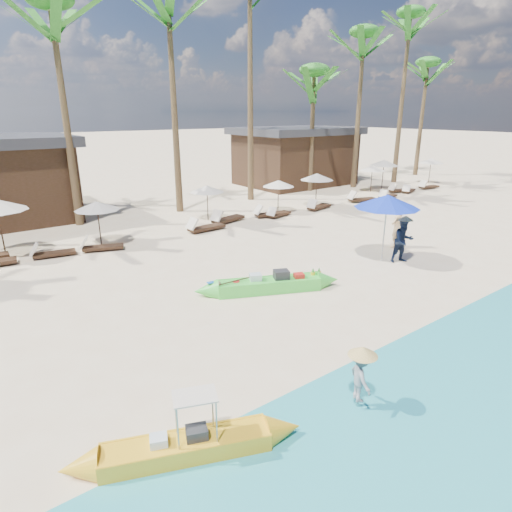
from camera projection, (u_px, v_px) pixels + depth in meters
ground at (331, 304)px, 12.78m from camera, size 240.00×240.00×0.00m
wet_sand_strip at (504, 385)px, 8.97m from camera, size 240.00×4.50×0.01m
green_canoe at (269, 285)px, 13.61m from camera, size 4.96×2.46×0.67m
yellow_canoe at (187, 446)px, 7.08m from camera, size 4.25×1.91×1.16m
tourist at (397, 227)px, 17.80m from camera, size 0.70×0.53×1.75m
vendor_green at (403, 241)px, 16.06m from camera, size 1.00×0.90×1.70m
vendor_yellow at (361, 377)px, 8.08m from camera, size 0.62×0.77×1.04m
blue_umbrella at (387, 201)px, 15.67m from camera, size 2.39×2.39×2.57m
lounger_4_right at (51, 253)px, 16.80m from camera, size 1.70×0.77×0.56m
resort_parasol_5 at (97, 206)px, 17.83m from camera, size 1.85×1.85×1.91m
lounger_5_left at (100, 246)px, 17.57m from camera, size 1.77×1.06×0.57m
resort_parasol_6 at (207, 189)px, 22.04m from camera, size 1.80×1.80×1.85m
lounger_6_left at (204, 227)px, 20.43m from camera, size 1.96×0.70×0.66m
lounger_6_right at (226, 218)px, 22.00m from camera, size 2.08×1.05×0.68m
resort_parasol_7 at (278, 183)px, 23.77m from camera, size 1.78×1.78×1.83m
lounger_7_left at (269, 213)px, 23.19m from camera, size 1.95×1.01×0.64m
lounger_7_right at (278, 214)px, 23.20m from camera, size 1.73×0.91×0.56m
resort_parasol_8 at (317, 177)px, 25.11m from camera, size 1.95×1.95×2.01m
lounger_8_left at (318, 206)px, 24.94m from camera, size 1.88×0.91×0.61m
resort_parasol_9 at (372, 168)px, 29.93m from camera, size 1.82×1.82×1.87m
lounger_9_left at (361, 199)px, 27.06m from camera, size 1.99×1.11×0.65m
lounger_9_right at (387, 196)px, 28.10m from camera, size 1.75×0.76×0.57m
resort_parasol_10 at (384, 163)px, 30.74m from camera, size 2.10×2.10×2.16m
lounger_10_left at (399, 190)px, 30.24m from camera, size 1.83×0.92×0.60m
lounger_10_right at (408, 190)px, 30.14m from camera, size 1.69×0.98×0.55m
resort_parasol_11 at (431, 161)px, 33.62m from camera, size 1.91×1.91×1.97m
lounger_11_left at (428, 186)px, 31.65m from camera, size 1.81×0.72×0.60m
palm_3 at (55, 37)px, 18.98m from camera, size 2.08×2.08×10.52m
palm_4 at (169, 28)px, 21.61m from camera, size 2.08×2.08×11.70m
palm_5 at (250, 13)px, 24.45m from camera, size 2.08×2.08×13.60m
palm_6 at (314, 86)px, 28.80m from camera, size 2.08×2.08×8.51m
palm_7 at (362, 58)px, 29.64m from camera, size 2.08×2.08×11.08m
palm_8 at (408, 44)px, 31.54m from camera, size 2.08×2.08×12.70m
palm_9 at (426, 79)px, 36.24m from camera, size 2.08×2.08×9.82m
pavilion_east at (295, 155)px, 33.28m from camera, size 8.80×6.60×4.30m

